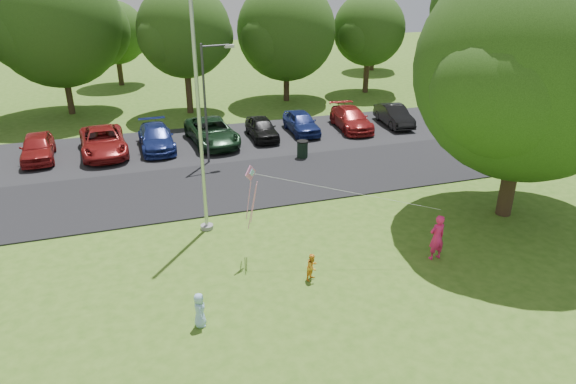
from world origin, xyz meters
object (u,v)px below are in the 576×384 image
object	(u,v)px
street_lamp	(209,93)
kite	(256,186)
flagpole	(200,128)
woman	(437,237)
child_yellow	(312,267)
trash_can	(302,150)
child_blue	(200,310)
big_tree	(529,74)

from	to	relation	value
street_lamp	kite	distance (m)	10.03
flagpole	kite	size ratio (longest dim) A/B	1.57
woman	child_yellow	world-z (taller)	woman
flagpole	trash_can	world-z (taller)	flagpole
woman	child_blue	distance (m)	8.66
big_tree	kite	distance (m)	11.10
child_yellow	flagpole	bearing A→B (deg)	84.57
big_tree	kite	bearing A→B (deg)	179.76
child_yellow	kite	distance (m)	3.34
street_lamp	woman	bearing A→B (deg)	-72.69
child_yellow	child_blue	world-z (taller)	child_blue
woman	child_yellow	size ratio (longest dim) A/B	1.80
child_blue	kite	xyz separation A→B (m)	(2.62, 3.33, 2.20)
child_blue	street_lamp	bearing A→B (deg)	-6.52
trash_can	flagpole	bearing A→B (deg)	-134.24
woman	kite	distance (m)	6.63
woman	trash_can	bearing A→B (deg)	-90.17
big_tree	woman	xyz separation A→B (m)	(-4.68, -2.15, -5.04)
woman	kite	xyz separation A→B (m)	(-5.96, 2.19, 1.88)
woman	child_blue	xyz separation A→B (m)	(-8.58, -1.13, -0.32)
trash_can	big_tree	size ratio (longest dim) A/B	0.09
street_lamp	child_blue	distance (m)	13.97
flagpole	trash_can	bearing A→B (deg)	45.76
child_yellow	street_lamp	bearing A→B (deg)	59.53
woman	child_blue	bearing A→B (deg)	2.21
flagpole	big_tree	distance (m)	12.46
flagpole	street_lamp	xyz separation A→B (m)	(1.62, 7.39, -0.45)
woman	street_lamp	bearing A→B (deg)	-70.00
flagpole	child_blue	world-z (taller)	flagpole
street_lamp	kite	bearing A→B (deg)	-99.18
kite	street_lamp	bearing A→B (deg)	49.39
big_tree	woman	distance (m)	7.21
street_lamp	trash_can	distance (m)	5.79
child_yellow	child_blue	bearing A→B (deg)	161.80
woman	child_yellow	distance (m)	4.66
street_lamp	child_yellow	xyz separation A→B (m)	(1.11, -12.06, -3.24)
street_lamp	big_tree	distance (m)	14.63
street_lamp	child_yellow	bearing A→B (deg)	-92.72
big_tree	woman	world-z (taller)	big_tree
flagpole	street_lamp	bearing A→B (deg)	77.64
kite	child_yellow	bearing A→B (deg)	-97.01
big_tree	child_yellow	xyz separation A→B (m)	(-9.32, -2.04, -5.42)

